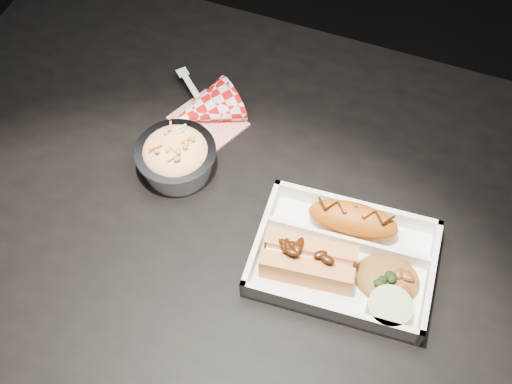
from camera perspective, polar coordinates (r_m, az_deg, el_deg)
floor at (r=1.68m, az=-0.14°, el=-15.44°), size 4.00×4.00×0.05m
dining_table at (r=1.05m, az=-0.21°, el=-3.73°), size 1.20×0.80×0.75m
food_tray at (r=0.92m, az=7.73°, el=-6.01°), size 0.26×0.20×0.04m
fried_pastry at (r=0.93m, az=8.62°, el=-2.48°), size 0.14×0.06×0.05m
hotdog at (r=0.89m, az=4.71°, el=-6.08°), size 0.14×0.07×0.06m
fried_rice_mound at (r=0.91m, az=11.68°, el=-7.24°), size 0.10×0.08×0.03m
cupcake_liner at (r=0.89m, az=11.72°, el=-10.20°), size 0.06×0.06×0.03m
foil_coleslaw_cup at (r=0.99m, az=-7.13°, el=3.26°), size 0.13×0.13×0.07m
napkin_fork at (r=1.07m, az=-4.60°, el=7.32°), size 0.16×0.15×0.10m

